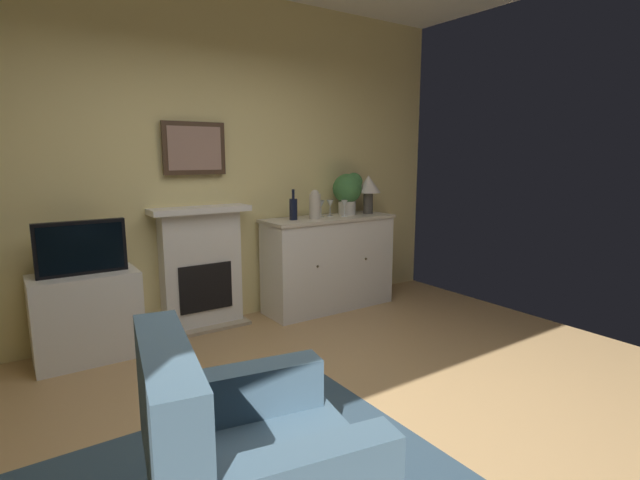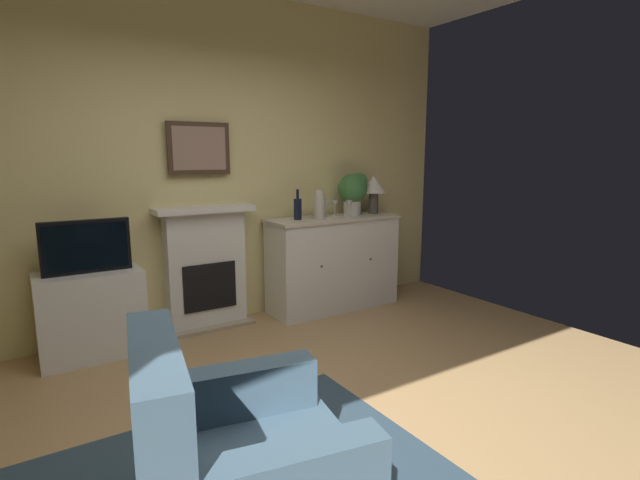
{
  "view_description": "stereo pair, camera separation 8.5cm",
  "coord_description": "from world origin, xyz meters",
  "px_view_note": "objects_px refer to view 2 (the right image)",
  "views": [
    {
      "loc": [
        -1.46,
        -1.95,
        1.54
      ],
      "look_at": [
        0.26,
        0.56,
        1.0
      ],
      "focal_mm": 26.75,
      "sensor_mm": 36.0,
      "label": 1
    },
    {
      "loc": [
        -1.39,
        -2.0,
        1.54
      ],
      "look_at": [
        0.26,
        0.56,
        1.0
      ],
      "focal_mm": 26.75,
      "sensor_mm": 36.0,
      "label": 2
    }
  ],
  "objects_px": {
    "table_lamp": "(374,187)",
    "vase_decorative": "(319,205)",
    "potted_plant_small": "(353,190)",
    "sideboard_cabinet": "(333,263)",
    "framed_picture": "(199,148)",
    "wine_glass_center": "(335,204)",
    "wine_glass_right": "(349,204)",
    "tv_cabinet": "(92,314)",
    "fireplace_unit": "(206,267)",
    "armchair": "(237,470)",
    "wine_bottle": "(298,208)",
    "wine_glass_left": "(326,205)",
    "tv_set": "(86,247)"
  },
  "relations": [
    {
      "from": "fireplace_unit",
      "to": "vase_decorative",
      "type": "bearing_deg",
      "value": -12.02
    },
    {
      "from": "framed_picture",
      "to": "wine_glass_left",
      "type": "distance_m",
      "value": 1.33
    },
    {
      "from": "fireplace_unit",
      "to": "wine_glass_right",
      "type": "bearing_deg",
      "value": -9.26
    },
    {
      "from": "fireplace_unit",
      "to": "table_lamp",
      "type": "xyz_separation_m",
      "value": [
        1.77,
        -0.18,
        0.67
      ]
    },
    {
      "from": "wine_glass_center",
      "to": "wine_glass_right",
      "type": "bearing_deg",
      "value": -40.35
    },
    {
      "from": "tv_cabinet",
      "to": "armchair",
      "type": "bearing_deg",
      "value": -85.6
    },
    {
      "from": "table_lamp",
      "to": "sideboard_cabinet",
      "type": "bearing_deg",
      "value": -180.0
    },
    {
      "from": "fireplace_unit",
      "to": "wine_glass_center",
      "type": "bearing_deg",
      "value": -6.01
    },
    {
      "from": "framed_picture",
      "to": "armchair",
      "type": "distance_m",
      "value": 2.97
    },
    {
      "from": "table_lamp",
      "to": "tv_set",
      "type": "bearing_deg",
      "value": -179.83
    },
    {
      "from": "wine_glass_left",
      "to": "armchair",
      "type": "bearing_deg",
      "value": -129.53
    },
    {
      "from": "fireplace_unit",
      "to": "vase_decorative",
      "type": "height_order",
      "value": "vase_decorative"
    },
    {
      "from": "fireplace_unit",
      "to": "armchair",
      "type": "relative_size",
      "value": 1.18
    },
    {
      "from": "wine_glass_center",
      "to": "potted_plant_small",
      "type": "xyz_separation_m",
      "value": [
        0.23,
        0.01,
        0.13
      ]
    },
    {
      "from": "table_lamp",
      "to": "wine_glass_center",
      "type": "xyz_separation_m",
      "value": [
        -0.46,
        0.04,
        -0.16
      ]
    },
    {
      "from": "wine_bottle",
      "to": "sideboard_cabinet",
      "type": "bearing_deg",
      "value": -2.74
    },
    {
      "from": "fireplace_unit",
      "to": "armchair",
      "type": "xyz_separation_m",
      "value": [
        -0.79,
        -2.55,
        -0.17
      ]
    },
    {
      "from": "vase_decorative",
      "to": "tv_cabinet",
      "type": "xyz_separation_m",
      "value": [
        -2.04,
        0.07,
        -0.74
      ]
    },
    {
      "from": "armchair",
      "to": "wine_glass_center",
      "type": "bearing_deg",
      "value": 48.95
    },
    {
      "from": "sideboard_cabinet",
      "to": "wine_glass_center",
      "type": "bearing_deg",
      "value": 42.15
    },
    {
      "from": "table_lamp",
      "to": "potted_plant_small",
      "type": "relative_size",
      "value": 0.93
    },
    {
      "from": "table_lamp",
      "to": "armchair",
      "type": "bearing_deg",
      "value": -137.21
    },
    {
      "from": "table_lamp",
      "to": "vase_decorative",
      "type": "bearing_deg",
      "value": -175.95
    },
    {
      "from": "vase_decorative",
      "to": "potted_plant_small",
      "type": "height_order",
      "value": "potted_plant_small"
    },
    {
      "from": "framed_picture",
      "to": "potted_plant_small",
      "type": "xyz_separation_m",
      "value": [
        1.54,
        -0.18,
        -0.41
      ]
    },
    {
      "from": "table_lamp",
      "to": "wine_glass_left",
      "type": "bearing_deg",
      "value": 176.06
    },
    {
      "from": "sideboard_cabinet",
      "to": "potted_plant_small",
      "type": "bearing_deg",
      "value": 9.32
    },
    {
      "from": "sideboard_cabinet",
      "to": "tv_cabinet",
      "type": "relative_size",
      "value": 1.82
    },
    {
      "from": "potted_plant_small",
      "to": "wine_glass_left",
      "type": "bearing_deg",
      "value": -179.03
    },
    {
      "from": "framed_picture",
      "to": "wine_bottle",
      "type": "height_order",
      "value": "framed_picture"
    },
    {
      "from": "wine_bottle",
      "to": "table_lamp",
      "type": "bearing_deg",
      "value": -1.21
    },
    {
      "from": "fireplace_unit",
      "to": "sideboard_cabinet",
      "type": "relative_size",
      "value": 0.81
    },
    {
      "from": "wine_glass_left",
      "to": "vase_decorative",
      "type": "relative_size",
      "value": 0.59
    },
    {
      "from": "framed_picture",
      "to": "tv_set",
      "type": "distance_m",
      "value": 1.24
    },
    {
      "from": "wine_glass_right",
      "to": "potted_plant_small",
      "type": "relative_size",
      "value": 0.38
    },
    {
      "from": "table_lamp",
      "to": "vase_decorative",
      "type": "distance_m",
      "value": 0.72
    },
    {
      "from": "wine_glass_left",
      "to": "tv_set",
      "type": "xyz_separation_m",
      "value": [
        -2.18,
        -0.05,
        -0.19
      ]
    },
    {
      "from": "wine_glass_left",
      "to": "tv_set",
      "type": "height_order",
      "value": "wine_glass_left"
    },
    {
      "from": "wine_glass_center",
      "to": "tv_cabinet",
      "type": "distance_m",
      "value": 2.4
    },
    {
      "from": "framed_picture",
      "to": "armchair",
      "type": "height_order",
      "value": "framed_picture"
    },
    {
      "from": "sideboard_cabinet",
      "to": "wine_bottle",
      "type": "distance_m",
      "value": 0.7
    },
    {
      "from": "sideboard_cabinet",
      "to": "tv_cabinet",
      "type": "distance_m",
      "value": 2.25
    },
    {
      "from": "sideboard_cabinet",
      "to": "framed_picture",
      "type": "bearing_deg",
      "value": 170.04
    },
    {
      "from": "table_lamp",
      "to": "tv_cabinet",
      "type": "xyz_separation_m",
      "value": [
        -2.75,
        0.02,
        -0.88
      ]
    },
    {
      "from": "table_lamp",
      "to": "potted_plant_small",
      "type": "distance_m",
      "value": 0.24
    },
    {
      "from": "wine_bottle",
      "to": "wine_glass_center",
      "type": "xyz_separation_m",
      "value": [
        0.44,
        0.02,
        0.01
      ]
    },
    {
      "from": "wine_glass_center",
      "to": "wine_glass_right",
      "type": "xyz_separation_m",
      "value": [
        0.11,
        -0.09,
        0.0
      ]
    },
    {
      "from": "tv_cabinet",
      "to": "potted_plant_small",
      "type": "distance_m",
      "value": 2.66
    },
    {
      "from": "framed_picture",
      "to": "wine_glass_center",
      "type": "height_order",
      "value": "framed_picture"
    },
    {
      "from": "tv_set",
      "to": "potted_plant_small",
      "type": "relative_size",
      "value": 1.44
    }
  ]
}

